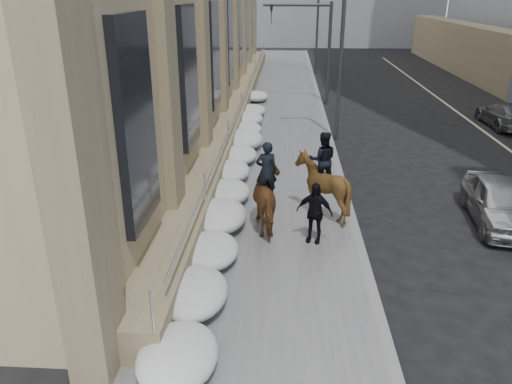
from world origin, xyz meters
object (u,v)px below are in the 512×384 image
car_grey (505,115)px  pedestrian (314,213)px  mounted_horse_right (322,182)px  car_silver (500,202)px  mounted_horse_left (270,196)px

car_grey → pedestrian: bearing=52.0°
mounted_horse_right → car_silver: (5.38, 0.03, -0.53)m
mounted_horse_left → car_grey: mounted_horse_left is taller
car_silver → pedestrian: bearing=-157.0°
mounted_horse_right → car_grey: bearing=-133.0°
mounted_horse_right → car_grey: (10.19, 11.86, -0.58)m
mounted_horse_left → mounted_horse_right: mounted_horse_right is taller
mounted_horse_left → pedestrian: mounted_horse_left is taller
pedestrian → car_silver: bearing=32.9°
mounted_horse_right → pedestrian: 1.78m
car_silver → car_grey: bearing=73.7°
mounted_horse_left → car_grey: (11.72, 12.82, -0.48)m
car_silver → car_grey: 12.78m
mounted_horse_left → car_silver: bearing=175.0°
mounted_horse_right → car_grey: size_ratio=0.60×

